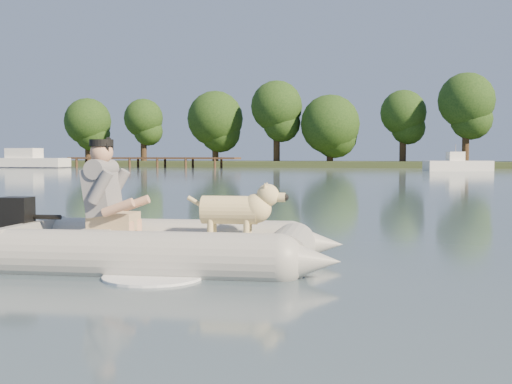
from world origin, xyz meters
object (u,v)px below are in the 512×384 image
(cabin_cruiser, at_px, (32,158))
(motorboat, at_px, (458,158))
(dinghy, at_px, (167,207))
(man, at_px, (104,189))
(dock, at_px, (152,162))
(dog, at_px, (230,215))

(cabin_cruiser, relative_size, motorboat, 1.41)
(dinghy, relative_size, man, 4.28)
(dock, bearing_deg, man, -64.18)
(dock, distance_m, dinghy, 57.35)
(dinghy, distance_m, dog, 0.70)
(dinghy, bearing_deg, dog, 4.57)
(dock, relative_size, cabin_cruiser, 2.45)
(dinghy, distance_m, man, 0.77)
(dock, height_order, dinghy, dinghy)
(dog, xyz_separation_m, cabin_cruiser, (-37.09, 46.93, 0.41))
(dinghy, distance_m, cabin_cruiser, 59.52)
(dock, xyz_separation_m, cabin_cruiser, (-10.82, -4.23, 0.44))
(cabin_cruiser, bearing_deg, dinghy, -56.25)
(dog, xyz_separation_m, motorboat, (2.65, 45.81, 0.45))
(dock, relative_size, motorboat, 3.46)
(dinghy, xyz_separation_m, dog, (0.67, 0.16, -0.08))
(dock, relative_size, dinghy, 3.66)
(dog, bearing_deg, motorboat, 78.05)
(man, distance_m, cabin_cruiser, 59.12)
(man, xyz_separation_m, motorboat, (4.07, 46.03, 0.17))
(man, xyz_separation_m, cabin_cruiser, (-35.67, 47.14, 0.13))
(man, height_order, cabin_cruiser, cabin_cruiser)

